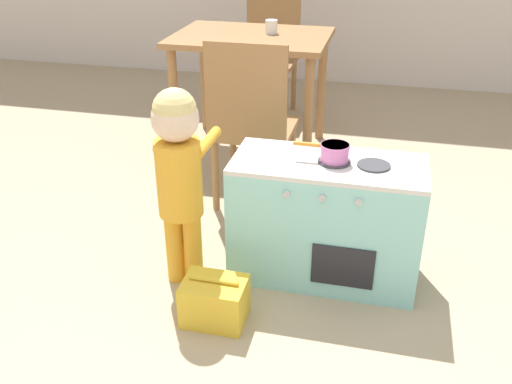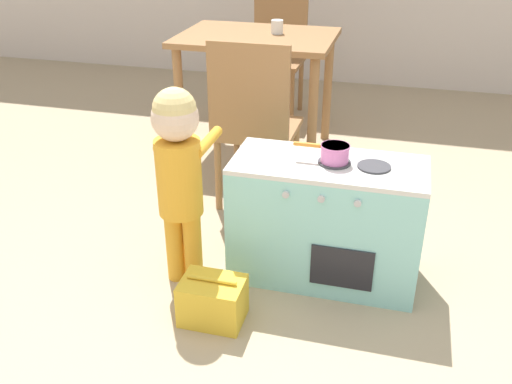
{
  "view_description": "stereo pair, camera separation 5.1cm",
  "coord_description": "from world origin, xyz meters",
  "views": [
    {
      "loc": [
        0.42,
        -1.12,
        1.5
      ],
      "look_at": [
        -0.07,
        0.93,
        0.41
      ],
      "focal_mm": 40.0,
      "sensor_mm": 36.0,
      "label": 1
    },
    {
      "loc": [
        0.47,
        -1.1,
        1.5
      ],
      "look_at": [
        -0.07,
        0.93,
        0.41
      ],
      "focal_mm": 40.0,
      "sensor_mm": 36.0,
      "label": 2
    }
  ],
  "objects": [
    {
      "name": "dining_chair_near",
      "position": [
        -0.24,
        1.54,
        0.48
      ],
      "size": [
        0.4,
        0.4,
        0.9
      ],
      "color": "olive",
      "rests_on": "ground_plane"
    },
    {
      "name": "play_kitchen",
      "position": [
        0.22,
        1.0,
        0.27
      ],
      "size": [
        0.79,
        0.37,
        0.55
      ],
      "color": "#8CD1CC",
      "rests_on": "ground_plane"
    },
    {
      "name": "dining_table",
      "position": [
        -0.43,
        2.29,
        0.63
      ],
      "size": [
        0.94,
        0.71,
        0.75
      ],
      "color": "olive",
      "rests_on": "ground_plane"
    },
    {
      "name": "toy_basket",
      "position": [
        -0.15,
        0.58,
        0.09
      ],
      "size": [
        0.25,
        0.18,
        0.2
      ],
      "color": "gold",
      "rests_on": "ground_plane"
    },
    {
      "name": "toy_pot",
      "position": [
        0.24,
        1.0,
        0.59
      ],
      "size": [
        0.23,
        0.12,
        0.07
      ],
      "color": "pink",
      "rests_on": "play_kitchen"
    },
    {
      "name": "cup_on_table",
      "position": [
        -0.32,
        2.36,
        0.79
      ],
      "size": [
        0.07,
        0.07,
        0.08
      ],
      "color": "white",
      "rests_on": "dining_table"
    },
    {
      "name": "child_figure",
      "position": [
        -0.36,
        0.81,
        0.56
      ],
      "size": [
        0.21,
        0.35,
        0.87
      ],
      "color": "gold",
      "rests_on": "ground_plane"
    },
    {
      "name": "dining_chair_far",
      "position": [
        -0.47,
        3.03,
        0.48
      ],
      "size": [
        0.4,
        0.4,
        0.9
      ],
      "rotation": [
        0.0,
        0.0,
        3.14
      ],
      "color": "olive",
      "rests_on": "ground_plane"
    }
  ]
}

